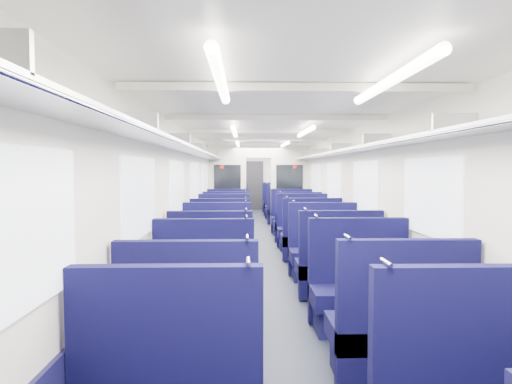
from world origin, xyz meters
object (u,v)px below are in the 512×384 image
seat_14 (224,232)px  seat_22 (231,209)px  seat_18 (228,220)px  seat_4 (189,338)px  seat_16 (226,225)px  seat_23 (281,208)px  seat_6 (203,297)px  seat_19 (292,220)px  end_door (254,185)px  seat_17 (297,226)px  seat_12 (221,242)px  seat_10 (217,254)px  seat_9 (338,270)px  seat_13 (311,240)px  bulkhead (258,185)px  seat_5 (399,336)px  seat_20 (230,212)px  seat_15 (303,232)px  seat_7 (361,294)px  seat_27 (277,203)px  seat_11 (324,254)px  seat_21 (284,212)px  seat_25 (279,205)px  seat_8 (211,271)px  seat_24 (232,206)px  seat_26 (233,203)px

seat_14 → seat_22: size_ratio=1.00×
seat_14 → seat_18: (0.00, 2.20, 0.00)m
seat_4 → seat_16: 7.03m
seat_22 → seat_23: size_ratio=1.00×
seat_6 → seat_19: same height
end_door → seat_17: bearing=-84.2°
seat_12 → seat_23: 6.92m
seat_10 → seat_16: 3.61m
seat_9 → seat_13: size_ratio=1.00×
bulkhead → seat_5: 9.19m
end_door → seat_4: size_ratio=1.67×
bulkhead → seat_20: bearing=132.3°
bulkhead → seat_17: 2.62m
seat_4 → seat_15: (1.66, 5.84, 0.00)m
seat_7 → seat_27: 12.29m
seat_5 → seat_17: (0.00, 6.78, 0.00)m
seat_11 → seat_21: same height
seat_19 → seat_22: same height
seat_13 → bulkhead: bearing=100.7°
bulkhead → seat_20: (-0.83, 0.91, -0.86)m
seat_9 → seat_25: bearing=90.0°
seat_13 → seat_17: (0.00, 2.08, 0.00)m
seat_6 → seat_7: same height
seat_6 → seat_13: same height
end_door → seat_10: (-0.83, -11.51, -0.63)m
seat_14 → seat_16: bearing=90.0°
seat_14 → seat_19: bearing=52.5°
seat_4 → seat_19: (1.66, 7.95, 0.00)m
seat_14 → seat_27: same height
seat_8 → seat_22: 8.98m
seat_12 → seat_18: bearing=90.0°
seat_15 → seat_24: bearing=104.4°
seat_25 → seat_16: bearing=-106.8°
seat_4 → seat_8: (0.00, 2.29, 0.00)m
bulkhead → seat_13: 4.57m
seat_19 → seat_27: (0.00, 5.51, 0.00)m
seat_23 → seat_24: bearing=149.7°
seat_11 → seat_25: 9.14m
end_door → seat_26: 1.73m
seat_14 → seat_7: bearing=-70.2°
bulkhead → seat_9: (0.83, -6.81, -0.86)m
seat_26 → seat_17: bearing=-76.2°
seat_11 → seat_16: same height
seat_13 → seat_14: same height
seat_4 → seat_9: same height
seat_8 → seat_26: same height
seat_6 → seat_13: 3.95m
seat_8 → seat_12: bearing=90.0°
seat_9 → seat_19: same height
seat_6 → seat_24: (0.00, 11.16, 0.00)m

